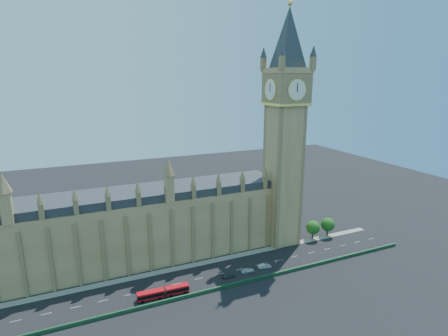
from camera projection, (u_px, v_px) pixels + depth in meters
name	position (u px, v px, depth m)	size (l,w,h in m)	color
ground	(210.00, 276.00, 123.71)	(400.00, 400.00, 0.00)	black
palace_westminster	(126.00, 228.00, 130.31)	(120.00, 20.00, 28.00)	#967748
elizabeth_tower	(285.00, 114.00, 137.49)	(20.59, 20.59, 105.00)	#967748
bridge_parapet	(219.00, 288.00, 115.55)	(160.00, 0.60, 1.20)	#1E4C2D
kerb_north	(201.00, 263.00, 132.15)	(160.00, 3.00, 0.16)	gray
tree_east_near	(313.00, 227.00, 151.39)	(6.00, 6.00, 8.50)	#382619
tree_east_far	(328.00, 224.00, 154.47)	(6.00, 6.00, 8.50)	#382619
red_bus	(163.00, 292.00, 111.65)	(16.63, 3.20, 2.81)	red
car_grey	(228.00, 276.00, 122.71)	(1.75, 4.36, 1.49)	#3F4246
car_silver	(265.00, 266.00, 128.84)	(1.73, 4.96, 1.63)	#B0B1B8
car_white	(248.00, 271.00, 125.97)	(2.05, 5.03, 1.46)	silver
cone_a	(267.00, 263.00, 131.87)	(0.62, 0.62, 0.77)	black
cone_b	(249.00, 271.00, 126.20)	(0.48, 0.48, 0.76)	black
cone_c	(283.00, 260.00, 134.26)	(0.53, 0.53, 0.65)	black
cone_d	(276.00, 262.00, 132.81)	(0.53, 0.53, 0.68)	black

